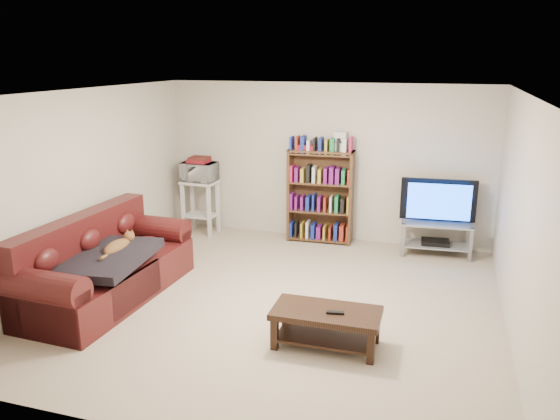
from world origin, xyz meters
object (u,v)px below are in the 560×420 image
(coffee_table, at_px, (326,321))
(bookshelf, at_px, (320,195))
(tv_stand, at_px, (436,233))
(sofa, at_px, (103,270))

(coffee_table, height_order, bookshelf, bookshelf)
(bookshelf, bearing_deg, tv_stand, -5.92)
(sofa, relative_size, coffee_table, 2.19)
(tv_stand, distance_m, bookshelf, 1.78)
(coffee_table, xyz_separation_m, bookshelf, (-0.78, 3.10, 0.47))
(tv_stand, xyz_separation_m, bookshelf, (-1.73, 0.11, 0.40))
(sofa, xyz_separation_m, coffee_table, (2.78, -0.36, -0.07))
(tv_stand, relative_size, bookshelf, 0.71)
(sofa, bearing_deg, tv_stand, 37.72)
(tv_stand, bearing_deg, bookshelf, 172.21)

